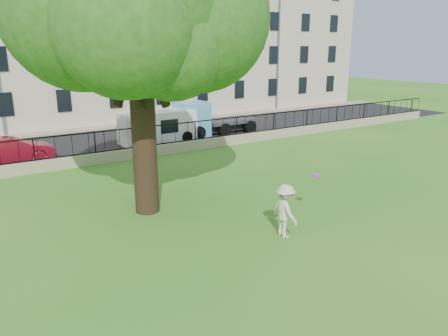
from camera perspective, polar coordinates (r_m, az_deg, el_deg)
ground at (r=15.29m, az=8.79°, el=-7.73°), size 120.00×120.00×0.00m
retaining_wall at (r=24.96m, az=-9.76°, el=2.19°), size 50.00×0.40×0.60m
iron_railing at (r=24.77m, az=-9.85°, el=4.10°), size 50.00×0.05×1.13m
street at (r=29.30m, az=-13.42°, el=3.39°), size 60.00×9.00×0.01m
sidewalk at (r=34.15m, az=-16.43°, el=4.98°), size 60.00×1.40×0.12m
building_row at (r=39.10m, az=-19.78°, el=16.11°), size 56.40×10.40×13.80m
man at (r=14.28m, az=7.97°, el=-5.57°), size 0.74×1.19×1.78m
frisbee at (r=15.75m, az=12.04°, el=-0.99°), size 0.31×0.30×0.12m
red_sedan at (r=25.69m, az=-25.90°, el=2.07°), size 4.12×1.44×1.36m
white_van at (r=28.42m, az=-8.67°, el=5.33°), size 4.80×1.89×2.01m
blue_truck at (r=30.70m, az=-1.18°, el=6.63°), size 5.71×2.03×2.39m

